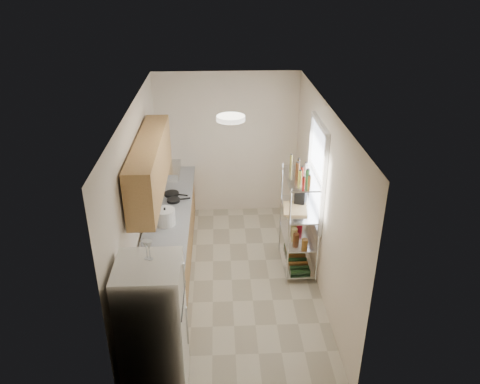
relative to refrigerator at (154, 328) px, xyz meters
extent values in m
cube|color=#B7AD94|center=(0.87, 1.83, -0.80)|extent=(2.50, 4.40, 0.01)
cube|color=white|center=(0.87, 1.83, 1.81)|extent=(2.50, 4.40, 0.01)
cube|color=beige|center=(0.87, 4.03, 0.51)|extent=(2.50, 0.01, 2.60)
cube|color=beige|center=(0.87, -0.38, 0.51)|extent=(2.50, 0.01, 2.60)
cube|color=beige|center=(-0.38, 1.83, 0.51)|extent=(0.01, 4.40, 2.60)
cube|color=beige|center=(2.12, 1.83, 0.51)|extent=(0.01, 4.40, 2.60)
cube|color=#B4844C|center=(-0.05, 2.27, -0.36)|extent=(0.60, 3.48, 0.86)
cube|color=gray|center=(-0.03, 2.27, 0.09)|extent=(0.63, 3.51, 0.04)
cube|color=#B7BABC|center=(-0.07, 1.13, 0.08)|extent=(0.52, 0.44, 0.04)
cube|color=#B7BABC|center=(0.23, 3.63, -0.33)|extent=(0.01, 0.55, 0.72)
cube|color=#B4844C|center=(-0.18, 1.93, 1.02)|extent=(0.33, 2.20, 0.72)
cube|color=#B7BABC|center=(-0.13, 2.73, 0.60)|extent=(0.50, 0.60, 0.12)
cube|color=white|center=(2.10, 2.18, 0.76)|extent=(0.06, 1.00, 1.46)
cube|color=silver|center=(1.88, 2.13, -0.69)|extent=(0.45, 0.90, 0.02)
cube|color=silver|center=(1.88, 2.13, -0.24)|extent=(0.45, 0.90, 0.02)
cube|color=silver|center=(1.88, 2.13, 0.21)|extent=(0.45, 0.90, 0.02)
cube|color=silver|center=(1.88, 2.13, 0.71)|extent=(0.45, 0.90, 0.02)
cylinder|color=silver|center=(1.66, 1.69, -0.02)|extent=(0.02, 0.02, 1.55)
cylinder|color=silver|center=(1.66, 2.57, -0.02)|extent=(0.02, 0.02, 1.55)
cylinder|color=silver|center=(2.09, 1.69, -0.02)|extent=(0.02, 0.02, 1.55)
cylinder|color=silver|center=(2.09, 2.57, -0.02)|extent=(0.02, 0.02, 1.55)
cylinder|color=white|center=(0.87, 1.53, 1.78)|extent=(0.34, 0.34, 0.05)
cube|color=white|center=(0.00, 0.00, 0.00)|extent=(0.65, 0.65, 1.58)
cylinder|color=silver|center=(-0.05, 1.96, 0.22)|extent=(0.28, 0.28, 0.23)
cylinder|color=black|center=(-0.04, 2.88, 0.13)|extent=(0.29, 0.29, 0.04)
cylinder|color=black|center=(0.01, 2.65, 0.13)|extent=(0.24, 0.24, 0.04)
cube|color=tan|center=(1.80, 2.09, 0.23)|extent=(0.38, 0.47, 0.03)
cube|color=black|center=(1.91, 2.30, 0.36)|extent=(0.22, 0.27, 0.27)
cube|color=#A91424|center=(1.92, 2.34, -0.15)|extent=(0.13, 0.16, 0.16)
camera|label=1|loc=(0.73, -3.79, 3.44)|focal=35.00mm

